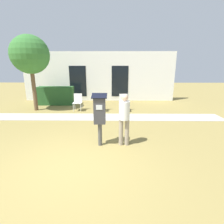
# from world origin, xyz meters

# --- Properties ---
(ground_plane) EXTENTS (40.00, 40.00, 0.00)m
(ground_plane) POSITION_xyz_m (0.00, 0.00, 0.00)
(ground_plane) COLOR olive
(sidewalk) EXTENTS (12.00, 1.10, 0.02)m
(sidewalk) POSITION_xyz_m (0.00, 4.09, 0.01)
(sidewalk) COLOR #B7B2A8
(sidewalk) RESTS_ON ground
(building_facade) EXTENTS (10.00, 0.26, 3.20)m
(building_facade) POSITION_xyz_m (0.00, 8.12, 1.60)
(building_facade) COLOR white
(building_facade) RESTS_ON ground
(parking_meter) EXTENTS (0.44, 0.31, 1.59)m
(parking_meter) POSITION_xyz_m (0.59, 1.19, 1.02)
(parking_meter) COLOR #4C4C4C
(parking_meter) RESTS_ON ground
(person_standing) EXTENTS (0.32, 0.32, 1.58)m
(person_standing) POSITION_xyz_m (1.32, 1.22, 0.93)
(person_standing) COLOR gray
(person_standing) RESTS_ON ground
(outdoor_chair_left) EXTENTS (0.44, 0.44, 0.90)m
(outdoor_chair_left) POSITION_xyz_m (-0.92, 5.36, 0.53)
(outdoor_chair_left) COLOR white
(outdoor_chair_left) RESTS_ON ground
(outdoor_chair_middle) EXTENTS (0.44, 0.44, 0.90)m
(outdoor_chair_middle) POSITION_xyz_m (0.29, 5.26, 0.53)
(outdoor_chair_middle) COLOR white
(outdoor_chair_middle) RESTS_ON ground
(outdoor_chair_right) EXTENTS (0.44, 0.44, 0.90)m
(outdoor_chair_right) POSITION_xyz_m (1.51, 5.25, 0.53)
(outdoor_chair_right) COLOR white
(outdoor_chair_right) RESTS_ON ground
(hedge_row) EXTENTS (2.12, 0.60, 1.10)m
(hedge_row) POSITION_xyz_m (-2.52, 6.73, 0.55)
(hedge_row) COLOR #285628
(hedge_row) RESTS_ON ground
(tree) EXTENTS (1.90, 1.90, 3.82)m
(tree) POSITION_xyz_m (-3.19, 5.37, 2.84)
(tree) COLOR brown
(tree) RESTS_ON ground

